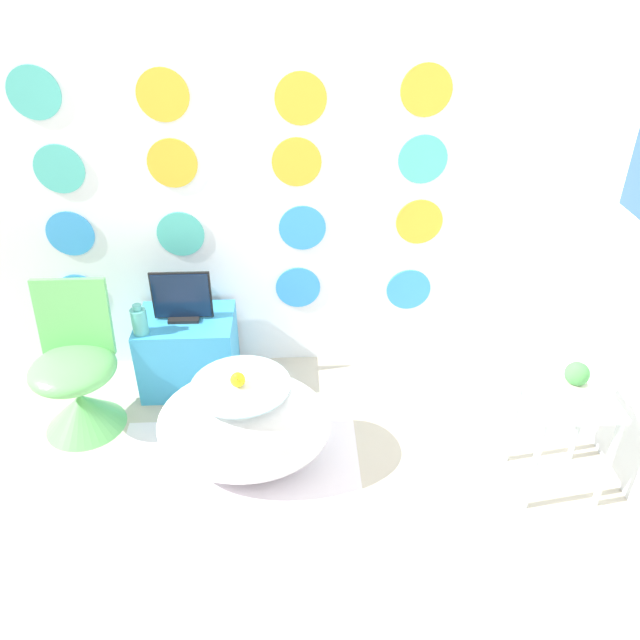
{
  "coord_description": "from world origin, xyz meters",
  "views": [
    {
      "loc": [
        0.31,
        -1.83,
        2.46
      ],
      "look_at": [
        0.42,
        0.77,
        0.82
      ],
      "focal_mm": 35.0,
      "sensor_mm": 36.0,
      "label": 1
    }
  ],
  "objects_px": {
    "chair": "(78,387)",
    "tv": "(182,299)",
    "vase": "(139,321)",
    "bathtub": "(244,425)",
    "potted_plant_left": "(575,380)"
  },
  "relations": [
    {
      "from": "chair",
      "to": "tv",
      "type": "relative_size",
      "value": 2.46
    },
    {
      "from": "vase",
      "to": "bathtub",
      "type": "bearing_deg",
      "value": -44.43
    },
    {
      "from": "chair",
      "to": "tv",
      "type": "bearing_deg",
      "value": 32.82
    },
    {
      "from": "chair",
      "to": "potted_plant_left",
      "type": "distance_m",
      "value": 2.63
    },
    {
      "from": "potted_plant_left",
      "to": "tv",
      "type": "bearing_deg",
      "value": 154.91
    },
    {
      "from": "bathtub",
      "to": "potted_plant_left",
      "type": "height_order",
      "value": "potted_plant_left"
    },
    {
      "from": "tv",
      "to": "vase",
      "type": "relative_size",
      "value": 1.86
    },
    {
      "from": "tv",
      "to": "vase",
      "type": "distance_m",
      "value": 0.27
    },
    {
      "from": "potted_plant_left",
      "to": "chair",
      "type": "bearing_deg",
      "value": 167.62
    },
    {
      "from": "chair",
      "to": "tv",
      "type": "xyz_separation_m",
      "value": [
        0.57,
        0.37,
        0.35
      ]
    },
    {
      "from": "chair",
      "to": "potted_plant_left",
      "type": "relative_size",
      "value": 4.61
    },
    {
      "from": "bathtub",
      "to": "vase",
      "type": "distance_m",
      "value": 0.9
    },
    {
      "from": "tv",
      "to": "potted_plant_left",
      "type": "distance_m",
      "value": 2.17
    },
    {
      "from": "bathtub",
      "to": "potted_plant_left",
      "type": "relative_size",
      "value": 4.8
    },
    {
      "from": "bathtub",
      "to": "vase",
      "type": "bearing_deg",
      "value": 135.57
    }
  ]
}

